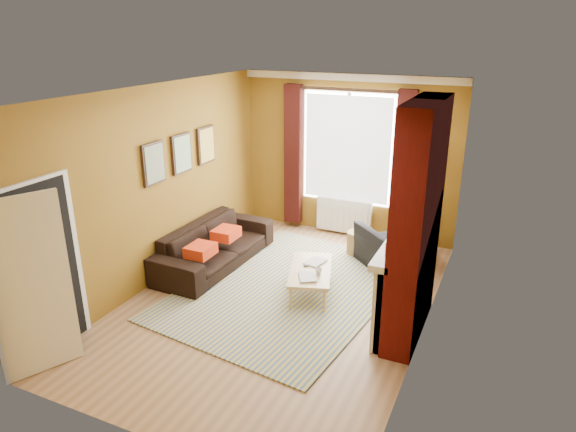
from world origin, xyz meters
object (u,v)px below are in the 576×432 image
object	(u,v)px
sofa	(215,245)
armchair	(394,245)
coffee_table	(311,271)
floor_lamp	(428,172)
wicker_stool	(356,243)

from	to	relation	value
sofa	armchair	world-z (taller)	sofa
sofa	armchair	distance (m)	2.79
coffee_table	floor_lamp	world-z (taller)	floor_lamp
armchair	wicker_stool	bearing A→B (deg)	-56.81
wicker_stool	floor_lamp	distance (m)	1.61
floor_lamp	wicker_stool	bearing A→B (deg)	-152.46
sofa	coffee_table	bearing A→B (deg)	-95.89
floor_lamp	coffee_table	bearing A→B (deg)	-119.74
floor_lamp	armchair	bearing A→B (deg)	-117.61
coffee_table	floor_lamp	xyz separation A→B (m)	(1.15, 2.01, 1.06)
armchair	coffee_table	bearing A→B (deg)	12.00
armchair	sofa	bearing A→B (deg)	-22.53
coffee_table	wicker_stool	world-z (taller)	wicker_stool
coffee_table	sofa	bearing A→B (deg)	153.98
floor_lamp	sofa	bearing A→B (deg)	-148.04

